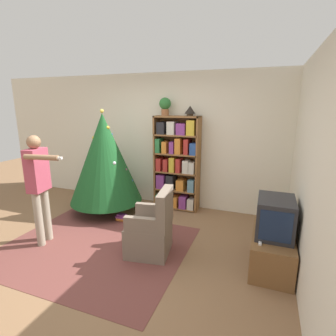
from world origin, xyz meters
TOP-DOWN VIEW (x-y plane):
  - ground_plane at (0.00, 0.00)m, footprint 14.00×14.00m
  - wall_back at (0.00, 2.13)m, footprint 8.00×0.10m
  - wall_right at (2.33, 0.00)m, footprint 0.10×8.00m
  - area_rug at (-0.35, 0.09)m, footprint 2.57×2.16m
  - bookshelf at (0.26, 1.89)m, footprint 0.86×0.31m
  - tv_stand at (2.01, 0.49)m, footprint 0.49×0.94m
  - television at (2.01, 0.49)m, footprint 0.42×0.57m
  - game_remote at (1.87, 0.21)m, footprint 0.04×0.12m
  - christmas_tree at (-0.93, 1.28)m, footprint 1.34×1.34m
  - armchair at (0.47, 0.24)m, footprint 0.65×0.64m
  - standing_person at (-1.13, -0.06)m, footprint 0.68×0.46m
  - potted_plant at (0.02, 1.90)m, footprint 0.22×0.22m
  - table_lamp at (0.51, 1.90)m, footprint 0.20×0.20m
  - book_pile_near_tree at (-0.44, 0.99)m, footprint 0.21×0.18m

SIDE VIEW (x-z plane):
  - ground_plane at x=0.00m, z-range 0.00..0.00m
  - area_rug at x=-0.35m, z-range 0.00..0.01m
  - book_pile_near_tree at x=-0.44m, z-range -0.01..0.12m
  - tv_stand at x=2.01m, z-range 0.00..0.44m
  - armchair at x=0.47m, z-range -0.14..0.78m
  - game_remote at x=1.87m, z-range 0.44..0.47m
  - television at x=2.01m, z-range 0.44..0.91m
  - bookshelf at x=0.26m, z-range 0.00..1.81m
  - standing_person at x=-1.13m, z-range 0.15..1.75m
  - christmas_tree at x=-0.93m, z-range 0.07..2.00m
  - wall_back at x=0.00m, z-range 0.00..2.60m
  - wall_right at x=2.33m, z-range 0.00..2.60m
  - table_lamp at x=0.51m, z-range 1.81..1.99m
  - potted_plant at x=0.02m, z-range 1.83..2.16m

